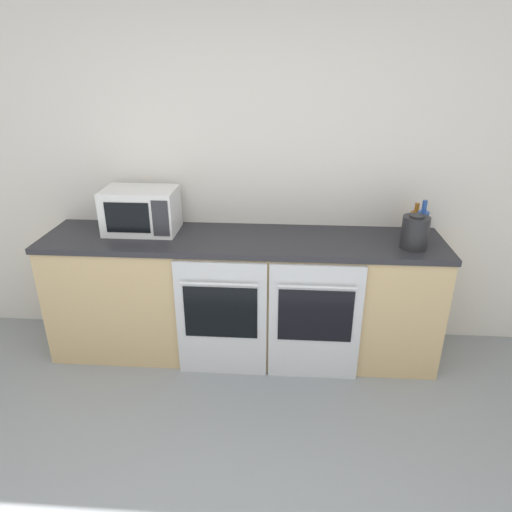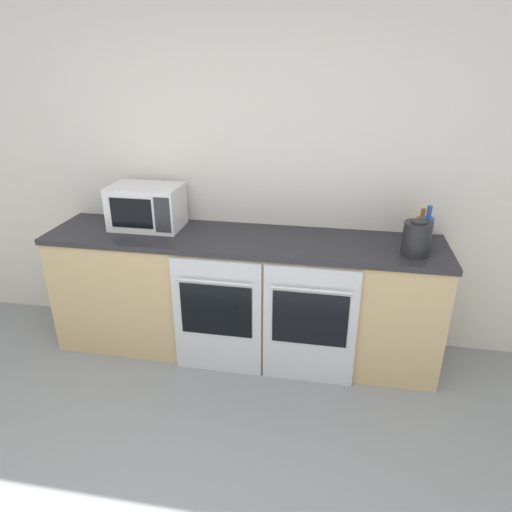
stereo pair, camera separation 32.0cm
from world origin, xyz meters
name	(u,v)px [view 1 (the left image)]	position (x,y,z in m)	size (l,w,h in m)	color
wall_back	(245,172)	(0.00, 2.25, 1.30)	(10.00, 0.06, 2.60)	silver
counter_back	(242,295)	(0.00, 1.92, 0.46)	(2.78, 0.61, 0.91)	tan
oven_left	(221,319)	(-0.11, 1.61, 0.44)	(0.61, 0.06, 0.86)	silver
oven_right	(315,323)	(0.51, 1.61, 0.44)	(0.61, 0.06, 0.86)	silver
microwave	(141,210)	(-0.72, 2.00, 1.07)	(0.50, 0.33, 0.31)	silver
bottle_blue	(422,225)	(1.22, 1.96, 1.02)	(0.08, 0.08, 0.28)	#234793
bottle_amber	(415,222)	(1.20, 2.07, 1.00)	(0.07, 0.07, 0.23)	#8C5114
kettle	(415,232)	(1.14, 1.82, 1.02)	(0.17, 0.17, 0.22)	#232326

